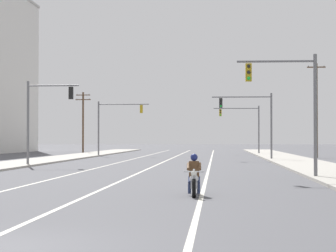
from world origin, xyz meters
name	(u,v)px	position (x,y,z in m)	size (l,w,h in m)	color
lane_stripe_center	(167,160)	(-0.25, 45.00, 0.00)	(0.16, 100.00, 0.01)	beige
lane_stripe_left	(128,160)	(-3.83, 45.00, 0.00)	(0.16, 100.00, 0.01)	beige
lane_stripe_right	(211,161)	(3.72, 45.00, 0.00)	(0.16, 100.00, 0.01)	beige
sidewalk_kerb_right	(300,162)	(10.96, 40.00, 0.07)	(4.40, 110.00, 0.14)	#ADA89E
sidewalk_kerb_left	(35,161)	(-10.96, 40.00, 0.07)	(4.40, 110.00, 0.14)	#ADA89E
motorcycle_with_rider	(194,179)	(3.45, 10.81, 0.59)	(0.70, 2.19, 1.46)	black
traffic_signal_near_right	(293,97)	(8.04, 20.29, 4.04)	(3.97, 0.41, 6.20)	slate
traffic_signal_near_left	(42,111)	(-8.45, 33.45, 4.03)	(3.88, 0.37, 6.20)	slate
traffic_signal_mid_right	(254,115)	(7.69, 46.98, 4.14)	(5.58, 0.47, 6.20)	slate
traffic_signal_mid_left	(113,119)	(-7.37, 58.41, 4.16)	(5.86, 0.42, 6.20)	slate
traffic_signal_far_right	(245,122)	(7.93, 69.00, 4.16)	(5.86, 0.64, 6.20)	slate
utility_pole_right_far	(316,109)	(14.48, 53.68, 5.05)	(1.88, 0.26, 9.73)	brown
utility_pole_left_far	(83,120)	(-14.47, 75.05, 4.60)	(2.15, 0.26, 8.51)	brown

